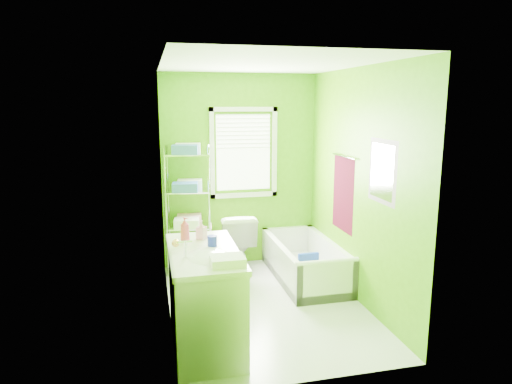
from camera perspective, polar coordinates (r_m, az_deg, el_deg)
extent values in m
plane|color=silver|center=(5.23, 1.25, -13.95)|extent=(2.90, 2.90, 0.00)
cube|color=#4C9507|center=(6.22, -2.04, 2.64)|extent=(2.10, 0.04, 2.60)
cube|color=#4C9507|center=(3.48, 7.34, -4.29)|extent=(2.10, 0.04, 2.60)
cube|color=#4C9507|center=(4.68, -11.23, -0.41)|extent=(0.04, 2.90, 2.60)
cube|color=#4C9507|center=(5.19, 12.61, 0.66)|extent=(0.04, 2.90, 2.60)
cube|color=white|center=(4.75, 1.39, 15.73)|extent=(2.10, 2.90, 0.04)
cube|color=white|center=(6.19, -1.59, 4.94)|extent=(0.74, 0.01, 1.01)
cube|color=white|center=(6.26, -1.52, -0.37)|extent=(0.92, 0.05, 0.06)
cube|color=white|center=(6.13, -1.58, 10.31)|extent=(0.92, 0.05, 0.06)
cube|color=white|center=(6.10, -5.52, 4.80)|extent=(0.06, 0.05, 1.22)
cube|color=white|center=(6.27, 2.32, 5.01)|extent=(0.06, 0.05, 1.22)
cube|color=white|center=(6.14, -1.55, 7.60)|extent=(0.72, 0.02, 0.50)
cube|color=white|center=(3.79, -10.28, -7.82)|extent=(0.02, 0.80, 2.00)
sphere|color=gold|center=(4.11, -10.01, -6.32)|extent=(0.07, 0.07, 0.07)
cube|color=#4A081C|center=(5.52, 10.84, -0.23)|extent=(0.02, 0.58, 0.90)
cylinder|color=silver|center=(5.44, 10.87, 4.41)|extent=(0.02, 0.62, 0.02)
cube|color=#CC5972|center=(4.66, 15.54, 2.47)|extent=(0.02, 0.54, 0.64)
cube|color=white|center=(4.66, 15.45, 2.47)|extent=(0.01, 0.44, 0.54)
cube|color=white|center=(5.98, 6.08, -10.16)|extent=(0.73, 1.57, 0.10)
cube|color=white|center=(5.82, 3.01, -8.79)|extent=(0.07, 1.57, 0.47)
cube|color=white|center=(6.03, 9.11, -8.20)|extent=(0.07, 1.57, 0.47)
cube|color=white|center=(5.26, 8.86, -11.14)|extent=(0.73, 0.07, 0.47)
cube|color=white|center=(6.59, 3.95, -6.39)|extent=(0.73, 0.07, 0.47)
cylinder|color=white|center=(5.18, 8.94, -8.72)|extent=(0.73, 0.07, 0.07)
cylinder|color=#143CC4|center=(5.70, 7.07, -10.37)|extent=(0.38, 0.38, 0.07)
cylinder|color=yellow|center=(5.67, 7.09, -9.80)|extent=(0.35, 0.35, 0.06)
cube|color=#143CC4|center=(5.78, 6.56, -8.76)|extent=(0.27, 0.05, 0.24)
imported|color=white|center=(6.08, -2.44, -6.23)|extent=(0.50, 0.82, 0.81)
cube|color=silver|center=(4.34, -6.42, -13.28)|extent=(0.59, 1.18, 0.86)
cube|color=silver|center=(4.17, -6.56, -7.58)|extent=(0.62, 1.21, 0.05)
ellipsoid|color=white|center=(4.02, -6.00, -8.35)|extent=(0.41, 0.53, 0.14)
cylinder|color=silver|center=(3.98, -8.80, -7.15)|extent=(0.03, 0.03, 0.16)
cylinder|color=silver|center=(3.95, -8.83, -6.19)|extent=(0.12, 0.02, 0.02)
imported|color=#E34372|center=(4.41, -8.89, -4.64)|extent=(0.13, 0.13, 0.24)
imported|color=#F09BCC|center=(4.48, -6.83, -4.73)|extent=(0.12, 0.12, 0.18)
cylinder|color=#1B26B4|center=(4.26, -5.49, -6.10)|extent=(0.09, 0.09, 0.10)
cube|color=white|center=(3.79, -3.59, -8.54)|extent=(0.28, 0.22, 0.07)
cylinder|color=silver|center=(5.83, -11.14, -2.75)|extent=(0.02, 0.02, 1.68)
cylinder|color=silver|center=(6.15, -10.87, -2.02)|extent=(0.02, 0.02, 1.68)
cylinder|color=silver|center=(5.80, -5.84, -2.66)|extent=(0.02, 0.02, 1.68)
cylinder|color=silver|center=(6.12, -5.84, -1.93)|extent=(0.02, 0.02, 1.68)
cube|color=silver|center=(6.16, -8.24, -8.52)|extent=(0.60, 0.42, 0.02)
cube|color=silver|center=(6.02, -8.37, -4.28)|extent=(0.60, 0.42, 0.02)
cube|color=silver|center=(5.91, -8.50, 0.15)|extent=(0.60, 0.42, 0.02)
cube|color=silver|center=(5.84, -8.63, 4.71)|extent=(0.60, 0.42, 0.02)
cube|color=#2E5EA9|center=(5.73, -8.90, 5.25)|extent=(0.34, 0.25, 0.12)
cube|color=white|center=(5.96, -8.50, 5.48)|extent=(0.34, 0.25, 0.12)
cube|color=#2E5EA9|center=(5.80, -8.85, 0.59)|extent=(0.34, 0.25, 0.12)
cube|color=white|center=(6.02, -8.29, 1.00)|extent=(0.34, 0.25, 0.12)
cube|color=white|center=(5.92, -8.67, -3.87)|extent=(0.34, 0.25, 0.12)
cube|color=#F9AAC2|center=(6.13, -8.34, -3.34)|extent=(0.34, 0.25, 0.12)
cube|color=#F9AAC2|center=(6.09, -5.66, -6.59)|extent=(0.06, 0.30, 0.53)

